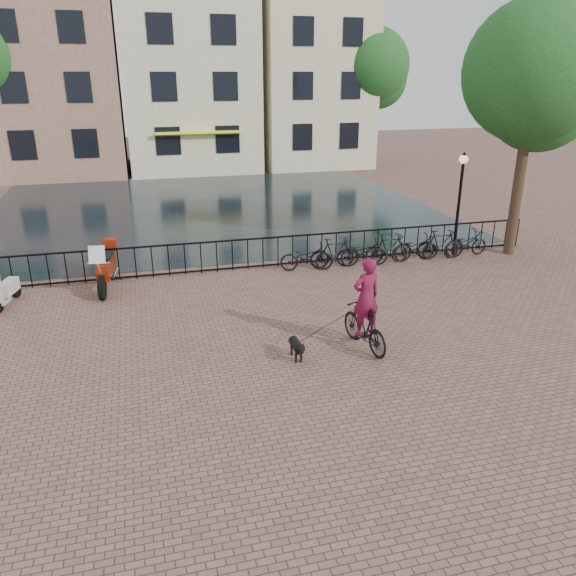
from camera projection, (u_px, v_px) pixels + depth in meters
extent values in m
plane|color=brown|center=(328.00, 398.00, 10.97)|extent=(100.00, 100.00, 0.00)
plane|color=black|center=(210.00, 207.00, 26.57)|extent=(20.00, 20.00, 0.00)
cube|color=black|center=(247.00, 239.00, 17.83)|extent=(20.00, 0.05, 0.05)
cube|color=black|center=(248.00, 267.00, 18.16)|extent=(20.00, 0.05, 0.05)
cube|color=brown|center=(54.00, 72.00, 34.05)|extent=(7.50, 9.00, 12.00)
cube|color=#C1BB92|center=(187.00, 80.00, 36.16)|extent=(8.00, 9.00, 11.00)
cube|color=yellow|center=(198.00, 133.00, 32.96)|extent=(5.00, 0.60, 0.15)
cube|color=#C5BC93|center=(306.00, 68.00, 37.82)|extent=(7.00, 9.00, 12.50)
cylinder|color=black|center=(520.00, 173.00, 18.77)|extent=(0.36, 0.36, 5.60)
sphere|color=#17471A|center=(535.00, 71.00, 17.62)|extent=(4.48, 4.48, 4.48)
cylinder|color=black|center=(369.00, 121.00, 37.14)|extent=(0.36, 0.36, 5.95)
sphere|color=#17471A|center=(372.00, 65.00, 35.92)|extent=(4.76, 4.76, 4.76)
cylinder|color=black|center=(458.00, 210.00, 18.99)|extent=(0.10, 0.10, 3.20)
sphere|color=beige|center=(464.00, 159.00, 18.38)|extent=(0.30, 0.30, 0.30)
imported|color=black|center=(365.00, 326.00, 12.79)|extent=(0.84, 1.93, 1.12)
imported|color=maroon|center=(367.00, 289.00, 12.46)|extent=(0.88, 0.66, 2.20)
imported|color=black|center=(307.00, 257.00, 17.92)|extent=(1.79, 0.84, 0.90)
imported|color=black|center=(335.00, 253.00, 18.13)|extent=(1.69, 0.55, 1.00)
imported|color=black|center=(362.00, 252.00, 18.38)|extent=(1.79, 0.85, 0.90)
imported|color=black|center=(389.00, 249.00, 18.59)|extent=(1.67, 0.48, 1.00)
imported|color=black|center=(415.00, 248.00, 18.83)|extent=(1.72, 0.61, 0.90)
imported|color=black|center=(441.00, 244.00, 19.05)|extent=(1.71, 0.65, 1.00)
imported|color=black|center=(465.00, 244.00, 19.29)|extent=(1.77, 0.77, 0.90)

